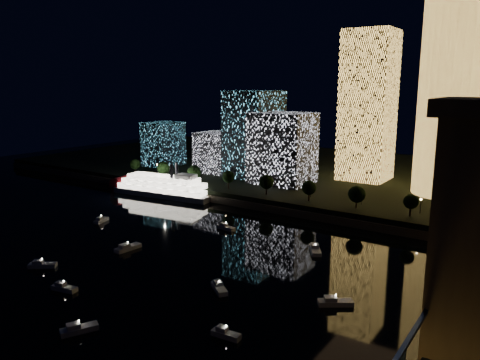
% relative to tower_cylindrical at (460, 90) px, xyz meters
% --- Properties ---
extents(ground, '(520.00, 520.00, 0.00)m').
position_rel_tower_cylindrical_xyz_m(ground, '(-34.81, -133.60, -49.13)').
color(ground, black).
rests_on(ground, ground).
extents(far_bank, '(420.00, 160.00, 5.00)m').
position_rel_tower_cylindrical_xyz_m(far_bank, '(-34.81, 26.40, -46.63)').
color(far_bank, black).
rests_on(far_bank, ground).
extents(seawall, '(420.00, 6.00, 3.00)m').
position_rel_tower_cylindrical_xyz_m(seawall, '(-34.81, -51.60, -47.63)').
color(seawall, '#6B5E4C').
rests_on(seawall, ground).
extents(tower_cylindrical, '(34.00, 34.00, 88.02)m').
position_rel_tower_cylindrical_xyz_m(tower_cylindrical, '(0.00, 0.00, 0.00)').
color(tower_cylindrical, '#FFBD51').
rests_on(tower_cylindrical, far_bank).
extents(tower_rectangular, '(22.50, 22.50, 71.60)m').
position_rel_tower_cylindrical_xyz_m(tower_rectangular, '(-42.04, 11.02, -8.33)').
color(tower_rectangular, '#FFBD51').
rests_on(tower_rectangular, far_bank).
extents(midrise_blocks, '(103.37, 33.68, 43.21)m').
position_rel_tower_cylindrical_xyz_m(midrise_blocks, '(-96.69, -15.63, -26.83)').
color(midrise_blocks, white).
rests_on(midrise_blocks, far_bank).
extents(riverboat, '(55.48, 17.57, 16.44)m').
position_rel_tower_cylindrical_xyz_m(riverboat, '(-116.26, -57.51, -44.92)').
color(riverboat, silver).
rests_on(riverboat, ground).
extents(motorboats, '(106.76, 80.61, 2.78)m').
position_rel_tower_cylindrical_xyz_m(motorboats, '(-48.69, -119.63, -48.32)').
color(motorboats, silver).
rests_on(motorboats, ground).
extents(esplanade_trees, '(166.21, 6.81, 8.91)m').
position_rel_tower_cylindrical_xyz_m(esplanade_trees, '(-62.47, -45.60, -38.66)').
color(esplanade_trees, black).
rests_on(esplanade_trees, far_bank).
extents(street_lamps, '(132.70, 0.70, 5.65)m').
position_rel_tower_cylindrical_xyz_m(street_lamps, '(-68.81, -39.60, -40.11)').
color(street_lamps, black).
rests_on(street_lamps, far_bank).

